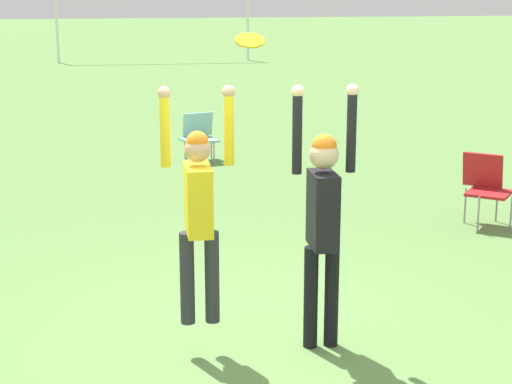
{
  "coord_description": "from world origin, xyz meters",
  "views": [
    {
      "loc": [
        -0.95,
        -6.82,
        3.06
      ],
      "look_at": [
        0.07,
        0.09,
        1.3
      ],
      "focal_mm": 60.0,
      "sensor_mm": 36.0,
      "label": 1
    }
  ],
  "objects_px": {
    "frisbee": "(250,40)",
    "camping_chair_1": "(199,134)",
    "person_jumping": "(198,202)",
    "person_defending": "(323,211)",
    "camping_chair_0": "(486,184)"
  },
  "relations": [
    {
      "from": "person_jumping",
      "to": "camping_chair_1",
      "type": "distance_m",
      "value": 7.82
    },
    {
      "from": "person_jumping",
      "to": "frisbee",
      "type": "bearing_deg",
      "value": -87.76
    },
    {
      "from": "frisbee",
      "to": "person_jumping",
      "type": "bearing_deg",
      "value": -177.48
    },
    {
      "from": "person_jumping",
      "to": "camping_chair_1",
      "type": "relative_size",
      "value": 2.42
    },
    {
      "from": "frisbee",
      "to": "camping_chair_0",
      "type": "bearing_deg",
      "value": 43.45
    },
    {
      "from": "camping_chair_0",
      "to": "person_jumping",
      "type": "bearing_deg",
      "value": 77.38
    },
    {
      "from": "frisbee",
      "to": "camping_chair_1",
      "type": "distance_m",
      "value": 8.01
    },
    {
      "from": "person_jumping",
      "to": "person_defending",
      "type": "xyz_separation_m",
      "value": [
        1.02,
        0.0,
        -0.11
      ]
    },
    {
      "from": "person_jumping",
      "to": "camping_chair_0",
      "type": "bearing_deg",
      "value": -49.92
    },
    {
      "from": "person_jumping",
      "to": "frisbee",
      "type": "distance_m",
      "value": 1.34
    },
    {
      "from": "frisbee",
      "to": "camping_chair_0",
      "type": "distance_m",
      "value": 5.19
    },
    {
      "from": "frisbee",
      "to": "camping_chair_1",
      "type": "height_order",
      "value": "frisbee"
    },
    {
      "from": "person_jumping",
      "to": "frisbee",
      "type": "xyz_separation_m",
      "value": [
        0.42,
        0.02,
        1.27
      ]
    },
    {
      "from": "person_jumping",
      "to": "person_defending",
      "type": "distance_m",
      "value": 1.03
    },
    {
      "from": "person_defending",
      "to": "frisbee",
      "type": "height_order",
      "value": "frisbee"
    }
  ]
}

